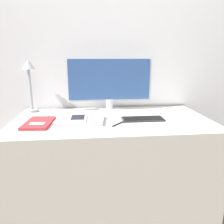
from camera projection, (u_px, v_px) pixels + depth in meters
wall_back at (107, 49)px, 1.76m from camera, size 3.60×0.05×2.40m
desk at (112, 167)px, 1.59m from camera, size 1.33×0.70×0.73m
monitor at (109, 82)px, 1.68m from camera, size 0.66×0.11×0.41m
keyboard at (143, 119)px, 1.47m from camera, size 0.28×0.12×0.01m
laptop at (80, 120)px, 1.43m from camera, size 0.33×0.25×0.02m
ereader at (78, 118)px, 1.42m from camera, size 0.11×0.18×0.01m
desk_lamp at (29, 77)px, 1.63m from camera, size 0.09×0.09×0.40m
notebook at (39, 123)px, 1.38m from camera, size 0.18×0.27×0.02m
pen at (119, 123)px, 1.38m from camera, size 0.10×0.12×0.01m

